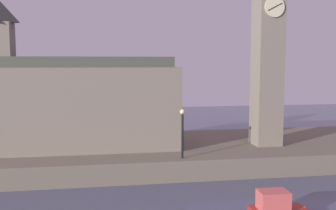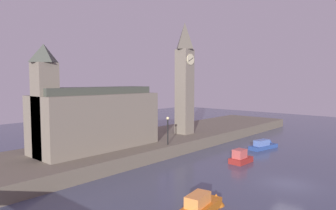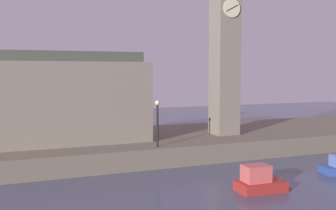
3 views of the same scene
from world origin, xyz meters
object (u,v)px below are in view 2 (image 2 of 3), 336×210
(parliament_hall, at_px, (93,118))
(boat_dinghy_red, at_px, (242,158))
(boat_patrol_orange, at_px, (204,204))
(boat_tour_blue, at_px, (265,145))
(clock_tower, at_px, (185,77))
(streetlamp, at_px, (168,127))

(parliament_hall, bearing_deg, boat_dinghy_red, -49.52)
(boat_patrol_orange, bearing_deg, parliament_hall, 80.88)
(parliament_hall, xyz_separation_m, boat_tour_blue, (19.93, -11.73, -4.68))
(clock_tower, xyz_separation_m, boat_dinghy_red, (-3.95, -11.62, -9.39))
(clock_tower, distance_m, streetlamp, 10.49)
(clock_tower, height_order, boat_tour_blue, clock_tower)
(parliament_hall, relative_size, boat_dinghy_red, 4.03)
(streetlamp, bearing_deg, parliament_hall, 146.54)
(clock_tower, xyz_separation_m, boat_tour_blue, (4.91, -10.38, -9.50))
(parliament_hall, distance_m, boat_tour_blue, 23.60)
(parliament_hall, bearing_deg, streetlamp, -33.46)
(parliament_hall, xyz_separation_m, boat_patrol_orange, (-2.79, -17.40, -4.58))
(parliament_hall, xyz_separation_m, streetlamp, (7.36, -4.87, -1.42))
(boat_patrol_orange, distance_m, boat_dinghy_red, 14.55)
(streetlamp, height_order, boat_dinghy_red, streetlamp)
(parliament_hall, distance_m, boat_dinghy_red, 17.66)
(boat_tour_blue, xyz_separation_m, boat_patrol_orange, (-22.73, -5.67, 0.10))
(boat_patrol_orange, height_order, boat_dinghy_red, boat_dinghy_red)
(parliament_hall, bearing_deg, boat_tour_blue, -30.48)
(boat_tour_blue, distance_m, boat_dinghy_red, 8.95)
(boat_patrol_orange, bearing_deg, boat_tour_blue, 14.00)
(parliament_hall, relative_size, boat_patrol_orange, 3.14)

